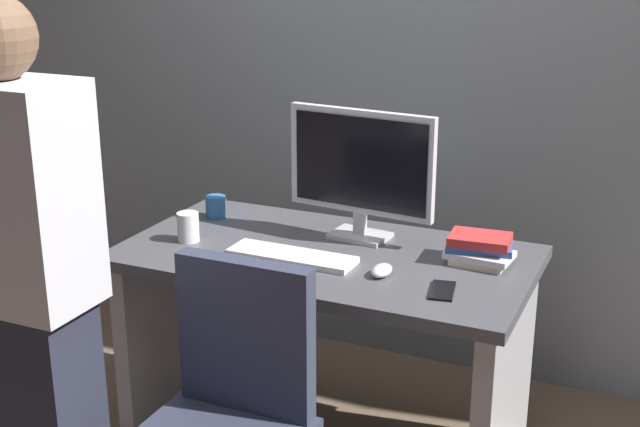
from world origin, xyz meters
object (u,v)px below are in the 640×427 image
object	(u,v)px
monitor	(361,167)
mouse	(382,270)
person_at_desk	(23,303)
cup_near_keyboard	(188,227)
desk	(326,316)
keyboard	(292,256)
cup_by_monitor	(216,207)
cell_phone	(442,291)
book_stack	(480,249)

from	to	relation	value
monitor	mouse	xyz separation A→B (m)	(0.19, -0.30, -0.24)
person_at_desk	cup_near_keyboard	size ratio (longest dim) A/B	15.98
desk	cup_near_keyboard	world-z (taller)	cup_near_keyboard
desk	keyboard	world-z (taller)	keyboard
monitor	keyboard	bearing A→B (deg)	-114.39
keyboard	cup_by_monitor	distance (m)	0.53
cup_near_keyboard	cell_phone	distance (m)	0.94
keyboard	cup_near_keyboard	distance (m)	0.41
desk	book_stack	world-z (taller)	book_stack
desk	book_stack	size ratio (longest dim) A/B	6.02
monitor	book_stack	xyz separation A→B (m)	(0.44, -0.06, -0.21)
cup_near_keyboard	desk	bearing A→B (deg)	11.61
keyboard	mouse	xyz separation A→B (m)	(0.32, -0.01, 0.01)
desk	keyboard	distance (m)	0.28
person_at_desk	cell_phone	size ratio (longest dim) A/B	11.38
cup_near_keyboard	cell_phone	bearing A→B (deg)	-4.31
cup_by_monitor	cell_phone	distance (m)	1.04
monitor	book_stack	distance (m)	0.49
monitor	book_stack	bearing A→B (deg)	-8.09
person_at_desk	cup_near_keyboard	bearing A→B (deg)	90.07
person_at_desk	keyboard	bearing A→B (deg)	63.00
book_stack	cell_phone	size ratio (longest dim) A/B	1.58
cup_near_keyboard	book_stack	world-z (taller)	cup_near_keyboard
cup_near_keyboard	cell_phone	world-z (taller)	cup_near_keyboard
monitor	cup_near_keyboard	distance (m)	0.63
keyboard	book_stack	distance (m)	0.61
desk	book_stack	distance (m)	0.58
book_stack	cell_phone	xyz separation A→B (m)	(-0.04, -0.28, -0.04)
cell_phone	cup_near_keyboard	bearing A→B (deg)	165.07
desk	book_stack	xyz separation A→B (m)	(0.49, 0.11, 0.28)
desk	cup_by_monitor	size ratio (longest dim) A/B	16.46
keyboard	cup_near_keyboard	bearing A→B (deg)	179.18
person_at_desk	monitor	world-z (taller)	person_at_desk
cup_near_keyboard	cup_by_monitor	distance (m)	0.27
keyboard	mouse	distance (m)	0.32
person_at_desk	keyboard	xyz separation A→B (m)	(0.40, 0.79, -0.08)
person_at_desk	cell_phone	world-z (taller)	person_at_desk
desk	cell_phone	distance (m)	0.54
keyboard	monitor	bearing A→B (deg)	66.21
desk	cup_by_monitor	distance (m)	0.62
mouse	cell_phone	xyz separation A→B (m)	(0.21, -0.05, -0.01)
keyboard	book_stack	size ratio (longest dim) A/B	1.88
person_at_desk	cup_by_monitor	world-z (taller)	person_at_desk
desk	book_stack	bearing A→B (deg)	12.64
keyboard	cup_near_keyboard	size ratio (longest dim) A/B	4.19
monitor	cup_by_monitor	bearing A→B (deg)	-179.25
person_at_desk	cup_near_keyboard	xyz separation A→B (m)	(-0.00, 0.80, -0.04)
person_at_desk	monitor	distance (m)	1.21
desk	mouse	xyz separation A→B (m)	(0.24, -0.12, 0.25)
cup_by_monitor	cup_near_keyboard	bearing A→B (deg)	-79.88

